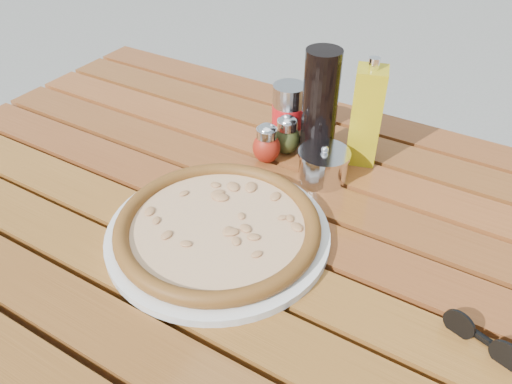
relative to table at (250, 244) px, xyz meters
The scene contains 10 objects.
table is the anchor object (origin of this frame).
plate 0.12m from the table, 98.66° to the right, with size 0.36×0.36×0.01m, color silver.
pizza 0.13m from the table, 98.66° to the right, with size 0.36×0.36×0.03m.
pepper_shaker 0.20m from the table, 109.85° to the left, with size 0.06×0.06×0.08m.
oregano_shaker 0.23m from the table, 100.22° to the left, with size 0.06×0.06×0.08m.
dark_bottle 0.28m from the table, 84.02° to the left, with size 0.07×0.07×0.22m, color black.
soda_can 0.29m from the table, 103.30° to the left, with size 0.08×0.08×0.12m.
olive_oil_cruet 0.32m from the table, 67.87° to the left, with size 0.07×0.07×0.21m.
parmesan_tin 0.20m from the table, 66.90° to the left, with size 0.11×0.11×0.07m.
sunglasses 0.41m from the table, 11.23° to the right, with size 0.11×0.05×0.04m.
Camera 1 is at (0.34, -0.56, 1.30)m, focal length 35.00 mm.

